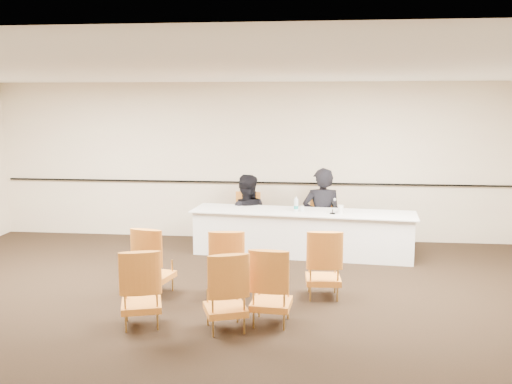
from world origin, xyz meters
The scene contains 20 objects.
floor centered at (0.00, 0.00, 0.00)m, with size 10.00×10.00×0.00m, color black.
ceiling centered at (0.00, 0.00, 3.00)m, with size 10.00×10.00×0.00m, color white.
wall_back centered at (0.00, 4.00, 1.50)m, with size 10.00×0.04×3.00m, color beige.
wall_rail centered at (0.00, 3.96, 1.10)m, with size 9.80×0.04×0.03m, color black.
panel_table centered at (1.00, 2.85, 0.38)m, with size 3.83×0.88×0.77m, color white, non-canonical shape.
panelist_main centered at (1.34, 3.39, 0.50)m, with size 0.70×0.46×1.93m, color black.
panelist_main_chair centered at (1.34, 3.39, 0.47)m, with size 0.50×0.50×0.95m, color orange, non-canonical shape.
panelist_second centered at (-0.07, 3.52, 0.43)m, with size 0.86×0.67×1.76m, color black.
panelist_second_chair centered at (-0.07, 3.52, 0.47)m, with size 0.50×0.50×0.95m, color orange, non-canonical shape.
papers centered at (1.55, 2.78, 0.77)m, with size 0.30×0.22×0.00m, color silver.
microphone centered at (1.50, 2.66, 0.89)m, with size 0.09×0.18×0.25m, color black, non-canonical shape.
water_bottle centered at (0.89, 2.83, 0.89)m, with size 0.08×0.08×0.25m, color #188681, non-canonical shape.
drinking_glass centered at (0.99, 2.82, 0.82)m, with size 0.06×0.06×0.10m, color silver.
coffee_cup centered at (1.64, 2.71, 0.84)m, with size 0.09×0.09×0.14m, color white.
aud_chair_front_left centered at (-0.97, 0.58, 0.47)m, with size 0.50×0.50×0.95m, color orange, non-canonical shape.
aud_chair_front_mid centered at (0.05, 0.56, 0.47)m, with size 0.50×0.50×0.95m, color orange, non-canonical shape.
aud_chair_front_right centered at (1.34, 0.69, 0.47)m, with size 0.50×0.50×0.95m, color orange, non-canonical shape.
aud_chair_back_left centered at (-0.80, -0.55, 0.47)m, with size 0.50×0.50×0.95m, color orange, non-canonical shape.
aud_chair_back_mid centered at (0.21, -0.57, 0.47)m, with size 0.50×0.50×0.95m, color orange, non-canonical shape.
aud_chair_back_right centered at (0.72, -0.33, 0.47)m, with size 0.50×0.50×0.95m, color orange, non-canonical shape.
Camera 1 is at (1.24, -6.80, 2.62)m, focal length 40.00 mm.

